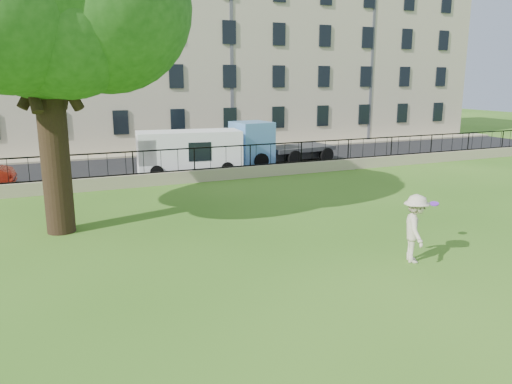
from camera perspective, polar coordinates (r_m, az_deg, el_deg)
name	(u,v)px	position (r m, az deg, el deg)	size (l,w,h in m)	color
ground	(315,260)	(14.41, 6.79, -7.77)	(120.00, 120.00, 0.00)	#2E6117
retaining_wall	(195,176)	(25.06, -7.00, 1.82)	(50.00, 0.40, 0.60)	tan
iron_railing	(194,159)	(24.91, -7.06, 3.74)	(50.00, 0.05, 1.13)	black
street	(172,167)	(29.58, -9.57, 2.84)	(60.00, 9.00, 0.01)	black
sidewalk	(153,154)	(34.59, -11.65, 4.28)	(60.00, 1.40, 0.12)	tan
building_row	(133,53)	(39.84, -13.85, 15.17)	(56.40, 10.40, 13.80)	#B8AC92
man	(415,229)	(14.62, 17.73, -4.01)	(1.25, 0.72, 1.93)	beige
frisbee	(434,204)	(16.17, 19.71, -1.26)	(0.27, 0.27, 0.03)	purple
white_van	(189,152)	(27.31, -7.63, 4.52)	(5.48, 2.14, 2.30)	white
blue_truck	(282,142)	(30.38, 2.98, 5.74)	(6.20, 2.20, 2.60)	#5C95D7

